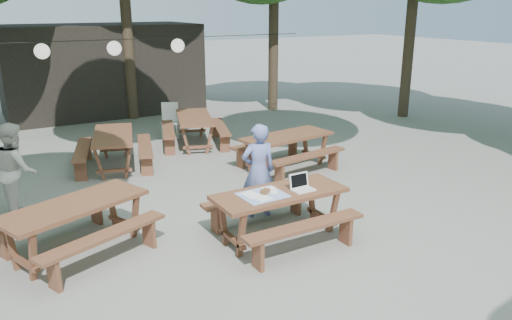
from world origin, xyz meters
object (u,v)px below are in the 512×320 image
object	(u,v)px
main_picnic_table	(279,214)
woman	(258,171)
plastic_chair	(170,127)
second_person	(16,169)
picnic_table_nw	(77,227)

from	to	relation	value
main_picnic_table	woman	size ratio (longest dim) A/B	1.27
main_picnic_table	plastic_chair	bearing A→B (deg)	83.44
second_person	plastic_chair	distance (m)	5.44
picnic_table_nw	plastic_chair	size ratio (longest dim) A/B	2.61
main_picnic_table	second_person	distance (m)	4.45
picnic_table_nw	woman	world-z (taller)	woman
main_picnic_table	picnic_table_nw	world-z (taller)	same
second_person	plastic_chair	size ratio (longest dim) A/B	1.75
picnic_table_nw	second_person	size ratio (longest dim) A/B	1.49
woman	picnic_table_nw	bearing A→B (deg)	6.89
picnic_table_nw	woman	bearing A→B (deg)	-24.41
plastic_chair	main_picnic_table	bearing A→B (deg)	-71.90
main_picnic_table	plastic_chair	xyz separation A→B (m)	(0.76, 6.59, -0.13)
second_person	plastic_chair	world-z (taller)	second_person
picnic_table_nw	plastic_chair	xyz separation A→B (m)	(3.49, 5.54, -0.13)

